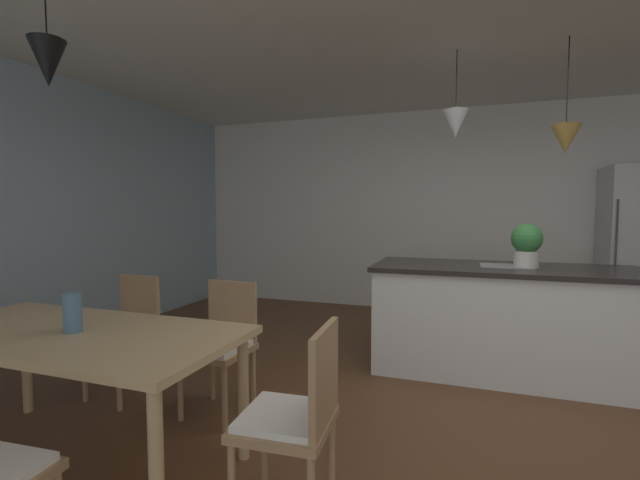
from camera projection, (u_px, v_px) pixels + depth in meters
ground_plane at (497, 438)px, 2.59m from camera, size 10.00×8.40×0.04m
wall_back_kitchen at (485, 212)px, 5.57m from camera, size 10.00×0.12×2.70m
window_wall_left_glazing at (14, 212)px, 3.83m from camera, size 0.06×8.40×2.70m
dining_table at (72, 343)px, 2.25m from camera, size 1.81×0.85×0.73m
chair_far_right at (222, 342)px, 2.88m from camera, size 0.42×0.42×0.87m
chair_kitchen_end at (296, 415)px, 1.85m from camera, size 0.43×0.43×0.87m
chair_far_left at (126, 331)px, 3.15m from camera, size 0.43×0.43×0.87m
kitchen_island at (503, 319)px, 3.55m from camera, size 2.11×0.87×0.91m
refrigerator at (637, 250)px, 4.70m from camera, size 0.67×0.67×1.85m
pendant_over_table at (48, 63)px, 2.20m from camera, size 0.18×0.18×0.70m
pendant_over_island_main at (456, 124)px, 3.58m from camera, size 0.20×0.20×0.73m
pendant_over_island_aux at (566, 139)px, 3.32m from camera, size 0.22×0.22×0.89m
potted_plant_on_island at (527, 244)px, 3.46m from camera, size 0.24×0.24×0.36m
vase_on_dining_table at (73, 313)px, 2.21m from camera, size 0.09×0.09×0.20m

